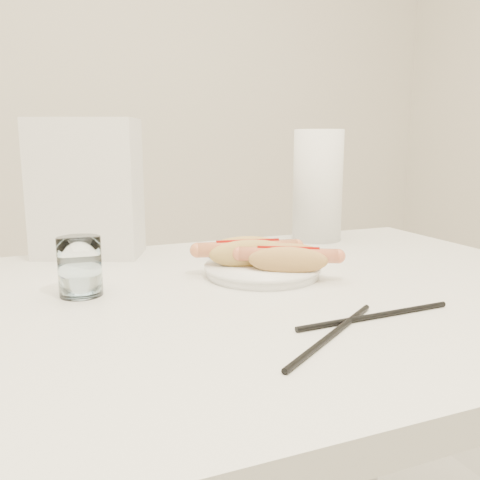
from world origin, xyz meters
name	(u,v)px	position (x,y,z in m)	size (l,w,h in m)	color
table	(236,329)	(0.00, 0.00, 0.69)	(1.20, 0.80, 0.75)	silver
plate	(262,271)	(0.08, 0.08, 0.76)	(0.19, 0.19, 0.02)	white
hotdog_left	(248,252)	(0.06, 0.10, 0.79)	(0.18, 0.09, 0.05)	tan
hotdog_right	(288,259)	(0.10, 0.03, 0.79)	(0.15, 0.12, 0.04)	tan
water_glass	(80,266)	(-0.22, 0.08, 0.79)	(0.06, 0.06, 0.09)	white
chopstick_near	(332,334)	(0.04, -0.21, 0.75)	(0.01, 0.01, 0.24)	black
chopstick_far	(375,316)	(0.12, -0.18, 0.75)	(0.01, 0.01, 0.24)	black
napkin_box	(87,189)	(-0.18, 0.35, 0.89)	(0.20, 0.11, 0.27)	silver
navy_napkin	(237,252)	(0.10, 0.26, 0.75)	(0.13, 0.13, 0.01)	#13123A
paper_towel_roll	(318,186)	(0.33, 0.32, 0.88)	(0.11, 0.11, 0.25)	white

